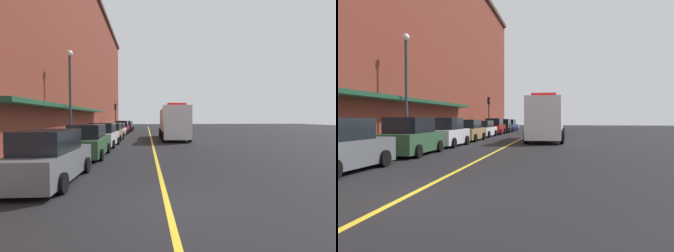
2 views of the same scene
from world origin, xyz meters
The scene contains 17 objects.
ground_plane centered at (0.00, 25.00, 0.00)m, with size 112.00×112.00×0.00m, color black.
sidewalk_left centered at (-6.20, 25.00, 0.07)m, with size 2.40×70.00×0.15m, color #9E9B93.
lane_center_stripe centered at (0.00, 25.00, 0.00)m, with size 0.16×70.00×0.01m, color gold.
brick_building_left centered at (-12.12, 24.00, 9.85)m, with size 10.61×64.00×19.68m.
parked_car_0 centered at (-3.92, 2.68, 0.86)m, with size 2.01×4.60×1.86m.
parked_car_1 centered at (-3.89, 8.28, 0.88)m, with size 2.15×4.62×1.90m.
parked_car_2 centered at (-3.90, 13.49, 0.87)m, with size 2.18×4.26×1.88m.
parked_car_3 centered at (-3.88, 18.81, 0.81)m, with size 1.98×4.34×1.73m.
parked_car_4 centered at (-4.04, 24.60, 0.76)m, with size 2.04×4.59×1.61m.
parked_car_5 centered at (-3.99, 29.88, 0.85)m, with size 2.01×4.21×1.84m.
parked_car_6 centered at (-3.87, 34.94, 0.81)m, with size 2.09×4.16×1.75m.
parked_car_7 centered at (-3.93, 39.87, 0.78)m, with size 2.18×4.28×1.67m.
box_truck centered at (2.36, 19.83, 1.74)m, with size 2.97×9.25×3.65m.
parking_meter_1 centered at (-5.35, 16.62, 1.06)m, with size 0.14×0.18×1.33m.
parking_meter_2 centered at (-5.35, 40.11, 1.06)m, with size 0.14×0.18×1.33m.
street_lamp_left centered at (-5.95, 11.95, 4.40)m, with size 0.44×0.44×6.94m.
traffic_light_near centered at (-5.29, 32.68, 3.16)m, with size 0.38×0.36×4.30m.
Camera 1 is at (-0.55, -6.28, 2.29)m, focal length 26.34 mm.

